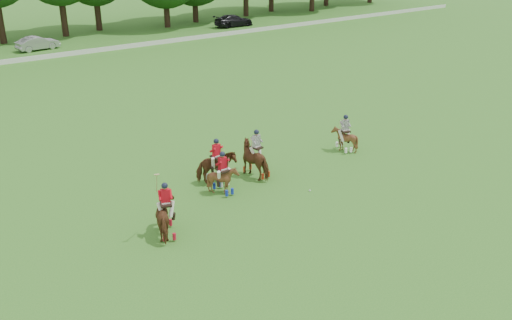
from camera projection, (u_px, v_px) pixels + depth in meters
ground at (294, 228)px, 23.82m from camera, size 180.00×180.00×0.00m
boundary_rail at (32, 58)px, 52.18m from camera, size 120.00×0.10×0.44m
car_mid at (38, 43)px, 56.40m from camera, size 4.27×1.99×1.35m
car_right at (234, 21)px, 68.96m from camera, size 4.90×2.06×1.41m
polo_red_a at (167, 216)px, 23.00m from camera, size 1.51×2.11×2.87m
polo_red_b at (217, 168)px, 27.57m from camera, size 1.71×1.50×2.32m
polo_red_c at (223, 179)px, 26.63m from camera, size 1.17×1.29×2.09m
polo_stripe_a at (256, 159)px, 28.40m from camera, size 1.34×2.21×2.45m
polo_stripe_b at (344, 138)px, 31.56m from camera, size 1.36×1.46×2.10m
polo_ball at (310, 191)px, 27.03m from camera, size 0.09×0.09×0.09m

